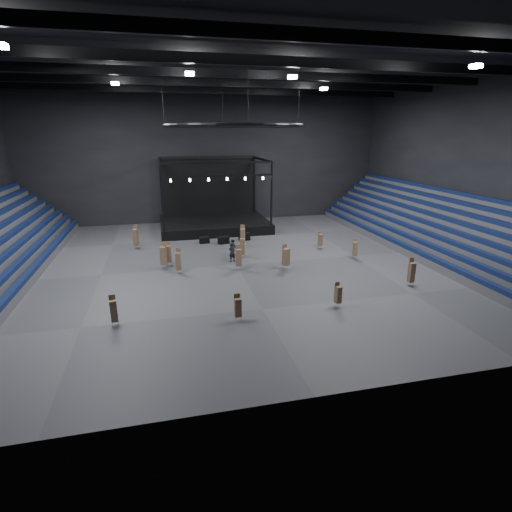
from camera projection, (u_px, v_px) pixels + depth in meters
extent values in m
plane|color=#464548|center=(236.00, 265.00, 39.13)|extent=(50.00, 50.00, 0.00)
cube|color=black|center=(233.00, 64.00, 33.75)|extent=(50.00, 42.00, 0.20)
cube|color=black|center=(207.00, 158.00, 55.93)|extent=(50.00, 0.20, 18.00)
cube|color=black|center=(324.00, 218.00, 16.95)|extent=(50.00, 0.20, 18.00)
cube|color=black|center=(468.00, 166.00, 41.98)|extent=(0.20, 42.00, 18.00)
cube|color=#0E183E|center=(32.00, 270.00, 34.83)|extent=(0.59, 40.00, 0.40)
cube|color=#0E183E|center=(19.00, 262.00, 34.40)|extent=(0.59, 40.00, 0.40)
cube|color=#0E183E|center=(6.00, 255.00, 33.98)|extent=(0.59, 40.00, 0.40)
cube|color=#505053|center=(427.00, 247.00, 43.76)|extent=(7.20, 40.00, 0.75)
cube|color=#0E183E|center=(401.00, 244.00, 42.86)|extent=(0.59, 40.00, 0.40)
cube|color=#505053|center=(432.00, 244.00, 43.75)|extent=(6.30, 40.00, 1.50)
cube|color=#0E183E|center=(410.00, 237.00, 42.84)|extent=(0.59, 40.00, 0.40)
cube|color=#505053|center=(436.00, 240.00, 43.74)|extent=(5.40, 40.00, 2.25)
cube|color=#0E183E|center=(418.00, 229.00, 42.81)|extent=(0.59, 40.00, 0.40)
cube|color=#505053|center=(440.00, 236.00, 43.72)|extent=(4.50, 40.00, 3.00)
cube|color=#0E183E|center=(426.00, 222.00, 42.79)|extent=(0.59, 40.00, 0.40)
cube|color=#505053|center=(444.00, 233.00, 43.71)|extent=(3.60, 40.00, 3.75)
cube|color=#0E183E|center=(434.00, 215.00, 42.76)|extent=(0.59, 40.00, 0.40)
cube|color=#505053|center=(448.00, 229.00, 43.70)|extent=(2.70, 40.00, 4.50)
cube|color=#0E183E|center=(443.00, 208.00, 42.74)|extent=(0.59, 40.00, 0.40)
cube|color=#505053|center=(452.00, 226.00, 43.69)|extent=(1.80, 40.00, 5.25)
cube|color=#0E183E|center=(451.00, 200.00, 42.71)|extent=(0.59, 40.00, 0.40)
cube|color=#505053|center=(456.00, 222.00, 43.68)|extent=(0.90, 40.00, 6.00)
cube|color=#0E183E|center=(459.00, 193.00, 42.69)|extent=(0.59, 40.00, 0.40)
cube|color=black|center=(214.00, 225.00, 53.34)|extent=(14.00, 10.00, 1.20)
cube|color=black|center=(209.00, 185.00, 56.42)|extent=(13.30, 0.30, 8.00)
cylinder|color=black|center=(162.00, 198.00, 46.26)|extent=(0.24, 0.24, 7.80)
cylinder|color=black|center=(161.00, 188.00, 54.80)|extent=(0.24, 0.24, 7.80)
cylinder|color=black|center=(272.00, 194.00, 49.19)|extent=(0.24, 0.24, 7.80)
cylinder|color=black|center=(254.00, 185.00, 57.73)|extent=(0.24, 0.24, 7.80)
cube|color=black|center=(217.00, 163.00, 46.56)|extent=(13.40, 0.25, 0.25)
cube|color=black|center=(208.00, 158.00, 55.10)|extent=(13.40, 0.25, 0.25)
cube|color=black|center=(218.00, 176.00, 47.01)|extent=(13.40, 0.20, 0.20)
cylinder|color=white|center=(171.00, 181.00, 45.91)|extent=(0.24, 0.24, 0.35)
cylinder|color=white|center=(190.00, 180.00, 46.39)|extent=(0.24, 0.24, 0.35)
cylinder|color=white|center=(209.00, 180.00, 46.88)|extent=(0.24, 0.24, 0.35)
cylinder|color=white|center=(227.00, 179.00, 47.37)|extent=(0.24, 0.24, 0.35)
cylinder|color=white|center=(245.00, 179.00, 47.86)|extent=(0.24, 0.24, 0.35)
cylinder|color=white|center=(263.00, 178.00, 48.35)|extent=(0.24, 0.24, 0.35)
torus|color=black|center=(234.00, 126.00, 35.25)|extent=(12.30, 12.30, 0.30)
cylinder|color=black|center=(299.00, 97.00, 35.83)|extent=(0.04, 0.04, 5.00)
cylinder|color=black|center=(223.00, 100.00, 40.07)|extent=(0.04, 0.04, 5.00)
cylinder|color=black|center=(162.00, 94.00, 33.17)|extent=(0.04, 0.04, 5.00)
cylinder|color=black|center=(248.00, 88.00, 28.93)|extent=(0.04, 0.04, 5.00)
cube|color=black|center=(286.00, 34.00, 20.07)|extent=(49.00, 0.35, 0.70)
cube|color=black|center=(251.00, 60.00, 27.49)|extent=(49.00, 0.35, 0.70)
cube|color=black|center=(233.00, 74.00, 33.99)|extent=(49.00, 0.35, 0.70)
cube|color=black|center=(221.00, 83.00, 40.49)|extent=(49.00, 0.35, 0.70)
cube|color=black|center=(211.00, 91.00, 47.92)|extent=(49.00, 0.35, 0.70)
cube|color=white|center=(0.00, 46.00, 19.93)|extent=(0.60, 0.60, 0.25)
cube|color=white|center=(476.00, 66.00, 26.14)|extent=(0.60, 0.60, 0.25)
cube|color=white|center=(115.00, 84.00, 35.67)|extent=(0.60, 0.60, 0.25)
cube|color=white|center=(324.00, 89.00, 40.10)|extent=(0.60, 0.60, 0.25)
cube|color=white|center=(190.00, 74.00, 29.57)|extent=(0.60, 0.60, 0.25)
cube|color=white|center=(292.00, 77.00, 31.35)|extent=(0.60, 0.60, 0.25)
cube|color=black|center=(204.00, 240.00, 46.57)|extent=(1.20, 0.70, 0.76)
cube|color=black|center=(224.00, 240.00, 46.38)|extent=(1.36, 0.84, 0.85)
cube|color=black|center=(244.00, 237.00, 47.87)|extent=(1.36, 0.76, 0.88)
cylinder|color=silver|center=(162.00, 267.00, 37.73)|extent=(0.03, 0.03, 0.44)
cylinder|color=silver|center=(162.00, 266.00, 38.12)|extent=(0.03, 0.03, 0.44)
cylinder|color=silver|center=(167.00, 267.00, 37.82)|extent=(0.03, 0.03, 0.44)
cylinder|color=silver|center=(166.00, 266.00, 38.21)|extent=(0.03, 0.03, 0.44)
cube|color=#89674B|center=(163.00, 256.00, 37.65)|extent=(0.68, 0.68, 1.72)
cube|color=#89674B|center=(164.00, 247.00, 37.61)|extent=(0.49, 0.24, 0.95)
cylinder|color=silver|center=(284.00, 268.00, 37.44)|extent=(0.03, 0.03, 0.46)
cylinder|color=silver|center=(283.00, 267.00, 37.84)|extent=(0.03, 0.03, 0.46)
cylinder|color=silver|center=(289.00, 268.00, 37.53)|extent=(0.03, 0.03, 0.46)
cylinder|color=silver|center=(287.00, 266.00, 37.94)|extent=(0.03, 0.03, 0.46)
cube|color=#89674B|center=(286.00, 257.00, 37.38)|extent=(0.73, 0.73, 1.62)
cube|color=#89674B|center=(285.00, 249.00, 37.32)|extent=(0.51, 0.28, 0.89)
cylinder|color=silver|center=(168.00, 265.00, 38.59)|extent=(0.03, 0.03, 0.39)
cylinder|color=silver|center=(168.00, 263.00, 38.93)|extent=(0.03, 0.03, 0.39)
cylinder|color=silver|center=(172.00, 264.00, 38.67)|extent=(0.03, 0.03, 0.39)
cylinder|color=silver|center=(172.00, 263.00, 39.01)|extent=(0.03, 0.03, 0.39)
cube|color=#89674B|center=(169.00, 254.00, 38.50)|extent=(0.48, 0.48, 1.63)
cube|color=#89674B|center=(168.00, 246.00, 38.45)|extent=(0.45, 0.07, 0.90)
cylinder|color=silver|center=(237.00, 269.00, 37.36)|extent=(0.03, 0.03, 0.45)
cylinder|color=silver|center=(236.00, 267.00, 37.76)|extent=(0.03, 0.03, 0.45)
cylinder|color=silver|center=(241.00, 268.00, 37.46)|extent=(0.03, 0.03, 0.45)
cylinder|color=silver|center=(240.00, 267.00, 37.86)|extent=(0.03, 0.03, 0.45)
cube|color=#89674B|center=(238.00, 257.00, 37.30)|extent=(0.59, 0.59, 1.59)
cube|color=#89674B|center=(238.00, 249.00, 37.30)|extent=(0.53, 0.12, 0.88)
cylinder|color=silver|center=(241.00, 246.00, 44.88)|extent=(0.03, 0.03, 0.44)
cylinder|color=silver|center=(241.00, 245.00, 45.27)|extent=(0.03, 0.03, 0.44)
cylinder|color=silver|center=(245.00, 245.00, 44.97)|extent=(0.03, 0.03, 0.44)
cylinder|color=silver|center=(244.00, 244.00, 45.36)|extent=(0.03, 0.03, 0.44)
cube|color=#89674B|center=(243.00, 236.00, 44.80)|extent=(0.62, 0.62, 1.67)
cube|color=#89674B|center=(243.00, 229.00, 44.78)|extent=(0.51, 0.16, 0.92)
cylinder|color=silver|center=(236.00, 320.00, 27.26)|extent=(0.03, 0.03, 0.38)
cylinder|color=silver|center=(235.00, 318.00, 27.59)|extent=(0.03, 0.03, 0.38)
cylinder|color=silver|center=(241.00, 319.00, 27.34)|extent=(0.03, 0.03, 0.38)
cylinder|color=silver|center=(240.00, 317.00, 27.67)|extent=(0.03, 0.03, 0.38)
cube|color=#89674B|center=(238.00, 307.00, 27.21)|extent=(0.47, 0.47, 1.30)
cube|color=#89674B|center=(237.00, 298.00, 27.21)|extent=(0.44, 0.08, 0.72)
cylinder|color=silver|center=(319.00, 248.00, 44.31)|extent=(0.03, 0.03, 0.35)
cylinder|color=silver|center=(318.00, 247.00, 44.61)|extent=(0.03, 0.03, 0.35)
cylinder|color=silver|center=(322.00, 247.00, 44.38)|extent=(0.03, 0.03, 0.35)
cylinder|color=silver|center=(321.00, 247.00, 44.68)|extent=(0.03, 0.03, 0.35)
cube|color=#89674B|center=(320.00, 240.00, 44.25)|extent=(0.53, 0.53, 1.29)
cube|color=#89674B|center=(320.00, 235.00, 44.21)|extent=(0.39, 0.18, 0.71)
cylinder|color=silver|center=(241.00, 257.00, 41.04)|extent=(0.03, 0.03, 0.40)
cylinder|color=silver|center=(240.00, 255.00, 41.39)|extent=(0.03, 0.03, 0.40)
cylinder|color=silver|center=(245.00, 256.00, 41.12)|extent=(0.03, 0.03, 0.40)
cylinder|color=silver|center=(244.00, 255.00, 41.47)|extent=(0.03, 0.03, 0.40)
cube|color=#89674B|center=(242.00, 246.00, 40.95)|extent=(0.61, 0.61, 1.67)
cube|color=#89674B|center=(243.00, 238.00, 40.90)|extent=(0.45, 0.21, 0.92)
cylinder|color=silver|center=(112.00, 325.00, 26.57)|extent=(0.03, 0.03, 0.36)
cylinder|color=silver|center=(113.00, 323.00, 26.89)|extent=(0.03, 0.03, 0.36)
cylinder|color=silver|center=(118.00, 324.00, 26.65)|extent=(0.03, 0.03, 0.36)
cylinder|color=silver|center=(118.00, 322.00, 26.97)|extent=(0.03, 0.03, 0.36)
cube|color=#89674B|center=(114.00, 311.00, 26.49)|extent=(0.51, 0.51, 1.50)
cube|color=#89674B|center=(112.00, 300.00, 26.44)|extent=(0.42, 0.13, 0.82)
cylinder|color=silver|center=(354.00, 258.00, 40.65)|extent=(0.03, 0.03, 0.37)
cylinder|color=silver|center=(352.00, 257.00, 40.97)|extent=(0.03, 0.03, 0.37)
cylinder|color=silver|center=(357.00, 258.00, 40.73)|extent=(0.03, 0.03, 0.37)
cylinder|color=silver|center=(355.00, 257.00, 41.05)|extent=(0.03, 0.03, 0.37)
cube|color=#89674B|center=(355.00, 249.00, 40.58)|extent=(0.54, 0.54, 1.44)
cube|color=#89674B|center=(355.00, 242.00, 40.55)|extent=(0.42, 0.17, 0.79)
cylinder|color=silver|center=(134.00, 248.00, 44.11)|extent=(0.03, 0.03, 0.41)
cylinder|color=silver|center=(135.00, 247.00, 44.47)|extent=(0.03, 0.03, 0.41)
cylinder|color=silver|center=(138.00, 248.00, 44.19)|extent=(0.03, 0.03, 0.41)
cylinder|color=silver|center=(138.00, 247.00, 44.55)|extent=(0.03, 0.03, 0.41)
cube|color=#89674B|center=(135.00, 237.00, 43.99)|extent=(0.64, 0.64, 1.87)
cube|color=#89674B|center=(136.00, 229.00, 43.92)|extent=(0.45, 0.24, 1.03)
cylinder|color=silver|center=(336.00, 306.00, 29.50)|extent=(0.03, 0.03, 0.35)
cylinder|color=silver|center=(334.00, 304.00, 29.81)|extent=(0.03, 0.03, 0.35)
cylinder|color=silver|center=(340.00, 305.00, 29.58)|extent=(0.03, 0.03, 0.35)
cylinder|color=silver|center=(339.00, 304.00, 29.89)|extent=(0.03, 0.03, 0.35)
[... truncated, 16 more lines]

